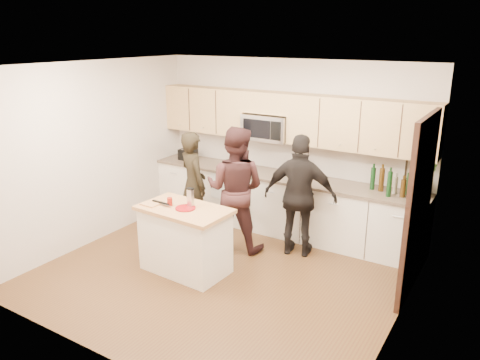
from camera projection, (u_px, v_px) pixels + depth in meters
The scene contains 21 objects.
floor at pixel (221, 274), 6.23m from camera, with size 4.50×4.50×0.00m, color brown.
room_shell at pixel (220, 147), 5.71m from camera, with size 4.52×4.02×2.71m.
back_cabinetry at pixel (280, 203), 7.46m from camera, with size 4.50×0.66×0.94m.
upper_cabinetry at pixel (288, 117), 7.15m from camera, with size 4.50×0.33×0.75m.
microwave at pixel (267, 127), 7.35m from camera, with size 0.76×0.41×0.40m.
doorway at pixel (420, 203), 5.50m from camera, with size 0.06×1.25×2.20m.
framed_picture at pixel (417, 168), 6.48m from camera, with size 0.30×0.03×0.38m.
dish_towel at pixel (224, 177), 7.69m from camera, with size 0.34×0.60×0.48m.
island at pixel (185, 239), 6.19m from camera, with size 1.24×0.76×0.90m.
red_plate at pixel (185, 208), 6.02m from camera, with size 0.26×0.26×0.02m, color maroon.
box_grater at pixel (190, 197), 6.05m from camera, with size 0.09×0.06×0.24m.
drink_glass at pixel (170, 202), 6.12m from camera, with size 0.07×0.07×0.11m, color maroon.
cutting_board at pixel (150, 204), 6.16m from camera, with size 0.24×0.18×0.02m, color tan.
tongs at pixel (161, 202), 6.17m from camera, with size 0.29×0.03×0.02m, color black.
knife at pixel (166, 205), 6.09m from camera, with size 0.18×0.02×0.01m, color silver.
toaster at pixel (188, 155), 8.18m from camera, with size 0.29×0.22×0.19m.
bottle_cluster at pixel (397, 181), 6.40m from camera, with size 0.69×0.29×0.41m.
orchid at pixel (423, 179), 6.21m from camera, with size 0.30×0.24×0.55m, color #3B7F32.
woman_left at pixel (193, 184), 7.23m from camera, with size 0.60×0.40×1.66m, color black.
woman_center at pixel (235, 189), 6.73m from camera, with size 0.89×0.69×1.83m, color #311818.
woman_right at pixel (300, 196), 6.55m from camera, with size 1.03×0.43×1.76m, color black.
Camera 1 is at (3.14, -4.61, 3.06)m, focal length 35.00 mm.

